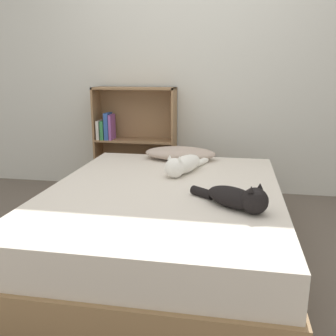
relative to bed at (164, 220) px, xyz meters
The scene contains 7 objects.
ground_plane 0.23m from the bed, ahead, with size 8.00×8.00×0.00m, color brown.
wall_back 1.79m from the bed, 90.00° to the left, with size 8.00×0.06×2.50m.
bed is the anchor object (origin of this frame).
pillow 0.88m from the bed, 90.91° to the left, with size 0.62×0.31×0.11m.
cat_light 0.49m from the bed, 78.68° to the left, with size 0.29×0.58×0.17m.
cat_dark 0.65m from the bed, 31.63° to the right, with size 0.46×0.38×0.17m.
bookshelf 1.49m from the bed, 113.31° to the left, with size 0.83×0.26×1.07m.
Camera 1 is at (0.45, -2.36, 1.24)m, focal length 40.00 mm.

